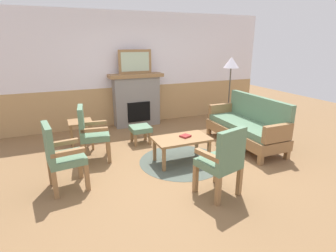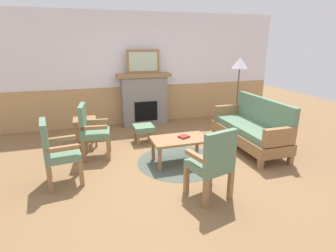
{
  "view_description": "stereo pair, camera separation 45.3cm",
  "coord_description": "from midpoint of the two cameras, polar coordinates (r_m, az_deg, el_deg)",
  "views": [
    {
      "loc": [
        -1.8,
        -3.89,
        2.02
      ],
      "look_at": [
        0.0,
        0.35,
        0.55
      ],
      "focal_mm": 28.47,
      "sensor_mm": 36.0,
      "label": 1
    },
    {
      "loc": [
        -1.37,
        -4.05,
        2.02
      ],
      "look_at": [
        0.0,
        0.35,
        0.55
      ],
      "focal_mm": 28.47,
      "sensor_mm": 36.0,
      "label": 2
    }
  ],
  "objects": [
    {
      "name": "footstool",
      "position": [
        5.52,
        -8.26,
        -0.84
      ],
      "size": [
        0.4,
        0.4,
        0.36
      ],
      "color": "olive",
      "rests_on": "ground_plane"
    },
    {
      "name": "armchair_by_window_left",
      "position": [
        4.05,
        -25.11,
        -5.49
      ],
      "size": [
        0.54,
        0.54,
        0.98
      ],
      "color": "olive",
      "rests_on": "ground_plane"
    },
    {
      "name": "wall_back",
      "position": [
        6.79,
        -9.52,
        11.45
      ],
      "size": [
        7.2,
        0.14,
        2.7
      ],
      "color": "white",
      "rests_on": "ground_plane"
    },
    {
      "name": "armchair_front_left",
      "position": [
        3.56,
        8.07,
        -7.08
      ],
      "size": [
        0.58,
        0.58,
        0.98
      ],
      "color": "olive",
      "rests_on": "ground_plane"
    },
    {
      "name": "round_rug",
      "position": [
        4.72,
        0.12,
        -7.58
      ],
      "size": [
        1.48,
        1.48,
        0.01
      ],
      "primitive_type": "cylinder",
      "color": "#4C564C",
      "rests_on": "ground_plane"
    },
    {
      "name": "side_table",
      "position": [
        5.51,
        -20.49,
        -0.19
      ],
      "size": [
        0.44,
        0.44,
        0.55
      ],
      "color": "olive",
      "rests_on": "ground_plane"
    },
    {
      "name": "coffee_table",
      "position": [
        4.57,
        0.12,
        -3.24
      ],
      "size": [
        0.96,
        0.56,
        0.44
      ],
      "color": "olive",
      "rests_on": "ground_plane"
    },
    {
      "name": "fireplace",
      "position": [
        6.66,
        -8.72,
        5.63
      ],
      "size": [
        1.3,
        0.44,
        1.28
      ],
      "color": "gray",
      "rests_on": "ground_plane"
    },
    {
      "name": "book_on_table",
      "position": [
        4.6,
        0.94,
        -2.21
      ],
      "size": [
        0.21,
        0.2,
        0.03
      ],
      "primitive_type": "cube",
      "rotation": [
        0.0,
        0.0,
        0.4
      ],
      "color": "maroon",
      "rests_on": "coffee_table"
    },
    {
      "name": "framed_picture",
      "position": [
        6.53,
        -9.1,
        13.43
      ],
      "size": [
        0.8,
        0.04,
        0.56
      ],
      "color": "olive",
      "rests_on": "fireplace"
    },
    {
      "name": "armchair_near_fireplace",
      "position": [
        4.85,
        -18.93,
        -1.09
      ],
      "size": [
        0.53,
        0.53,
        0.98
      ],
      "color": "olive",
      "rests_on": "ground_plane"
    },
    {
      "name": "floor_lamp_by_couch",
      "position": [
        6.45,
        11.37,
        12.28
      ],
      "size": [
        0.36,
        0.36,
        1.68
      ],
      "color": "#332D28",
      "rests_on": "ground_plane"
    },
    {
      "name": "ground_plane",
      "position": [
        4.73,
        -1.1,
        -7.6
      ],
      "size": [
        14.0,
        14.0,
        0.0
      ],
      "primitive_type": "plane",
      "color": "olive"
    },
    {
      "name": "couch",
      "position": [
        5.48,
        14.31,
        -0.09
      ],
      "size": [
        0.7,
        1.8,
        0.98
      ],
      "color": "olive",
      "rests_on": "ground_plane"
    }
  ]
}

